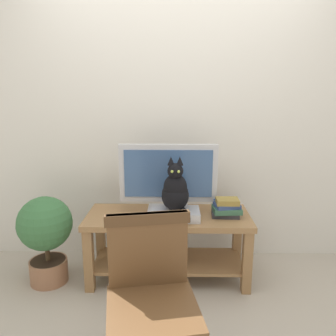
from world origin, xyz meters
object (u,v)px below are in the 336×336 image
tv (168,177)px  potted_plant (46,233)px  cat (175,191)px  book_stack (226,208)px  wooden_chair (151,289)px  tv_stand (168,234)px  media_box (175,214)px

tv → potted_plant: tv is taller
potted_plant → cat: bearing=-0.3°
book_stack → cat: bearing=-170.5°
wooden_chair → book_stack: (0.53, 0.98, 0.08)m
tv_stand → potted_plant: potted_plant is taller
wooden_chair → cat: bearing=82.0°
wooden_chair → book_stack: bearing=61.7°
tv → tv_stand: bearing=-90.0°
tv_stand → media_box: size_ratio=3.45×
tv_stand → cat: (0.06, -0.09, 0.39)m
tv → wooden_chair: size_ratio=0.88×
tv → potted_plant: 1.05m
tv_stand → wooden_chair: 1.01m
tv_stand → media_box: 0.22m
media_box → cat: (0.00, -0.01, 0.19)m
media_box → tv: bearing=109.5°
tv → media_box: size_ratio=2.08×
book_stack → tv: bearing=167.4°
tv_stand → tv: (0.00, 0.08, 0.46)m
book_stack → tv_stand: bearing=177.1°
cat → wooden_chair: bearing=-98.0°
tv_stand → book_stack: size_ratio=5.59×
tv → potted_plant: bearing=-170.3°
cat → wooden_chair: 0.95m
cat → book_stack: (0.40, 0.07, -0.16)m
media_box → book_stack: (0.40, 0.05, 0.03)m
cat → book_stack: 0.43m
media_box → book_stack: size_ratio=1.62×
tv → media_box: tv is taller
cat → potted_plant: size_ratio=0.60×
tv → media_box: (0.05, -0.16, -0.26)m
cat → wooden_chair: (-0.13, -0.91, -0.24)m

